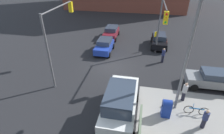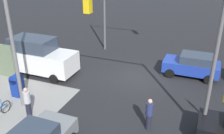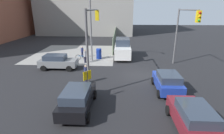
{
  "view_description": "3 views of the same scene",
  "coord_description": "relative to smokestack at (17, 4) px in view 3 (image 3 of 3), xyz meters",
  "views": [
    {
      "loc": [
        15.92,
        2.95,
        9.55
      ],
      "look_at": [
        1.81,
        0.2,
        1.02
      ],
      "focal_mm": 28.0,
      "sensor_mm": 36.0,
      "label": 1
    },
    {
      "loc": [
        -4.05,
        15.21,
        7.94
      ],
      "look_at": [
        0.97,
        2.61,
        1.78
      ],
      "focal_mm": 40.0,
      "sensor_mm": 36.0,
      "label": 2
    },
    {
      "loc": [
        -16.68,
        2.15,
        6.47
      ],
      "look_at": [
        -0.98,
        2.89,
        1.22
      ],
      "focal_mm": 28.0,
      "sensor_mm": 36.0,
      "label": 3
    }
  ],
  "objects": [
    {
      "name": "ground_plane",
      "position": [
        -31.8,
        -30.0,
        -7.62
      ],
      "size": [
        120.0,
        120.0,
        0.0
      ],
      "primitive_type": "plane",
      "color": "black"
    },
    {
      "name": "sidewalk_corner",
      "position": [
        -22.8,
        -21.0,
        -7.61
      ],
      "size": [
        12.0,
        12.0,
        0.01
      ],
      "primitive_type": "cube",
      "color": "gray",
      "rests_on": "ground"
    },
    {
      "name": "construction_fence",
      "position": [
        -13.95,
        -26.8,
        -6.42
      ],
      "size": [
        19.7,
        0.12,
        2.4
      ],
      "primitive_type": "cube",
      "color": "#607056",
      "rests_on": "ground"
    },
    {
      "name": "smokestack",
      "position": [
        0.0,
        0.0,
        0.0
      ],
      "size": [
        1.8,
        1.8,
        15.24
      ],
      "primitive_type": "cylinder",
      "color": "brown",
      "rests_on": "ground"
    },
    {
      "name": "traffic_signal_nw_corner",
      "position": [
        -33.85,
        -25.5,
        -2.94
      ],
      "size": [
        6.32,
        0.36,
        6.5
      ],
      "color": "#59595B",
      "rests_on": "ground"
    },
    {
      "name": "traffic_signal_se_corner",
      "position": [
        -29.49,
        -34.5,
        -2.97
      ],
      "size": [
        5.74,
        0.36,
        6.5
      ],
      "color": "#59595B",
      "rests_on": "ground"
    },
    {
      "name": "street_lamp_corner",
      "position": [
        -26.8,
        -24.5,
        -2.92
      ],
      "size": [
        1.74,
        2.26,
        8.0
      ],
      "color": "slate",
      "rests_on": "ground"
    },
    {
      "name": "warning_sign_two_way",
      "position": [
        -37.2,
        -25.59,
        -5.98
      ],
      "size": [
        0.48,
        0.48,
        2.4
      ],
      "color": "#4C4C4C",
      "rests_on": "ground"
    },
    {
      "name": "mailbox_blue",
      "position": [
        -25.6,
        -25.0,
        -6.86
      ],
      "size": [
        0.56,
        0.64,
        1.43
      ],
      "color": "navy",
      "rests_on": "ground"
    },
    {
      "name": "coupe_maroon",
      "position": [
        -40.15,
        -31.89,
        -6.78
      ],
      "size": [
        4.15,
        2.02,
        1.62
      ],
      "color": "maroon",
      "rests_on": "ground"
    },
    {
      "name": "hatchback_gray",
      "position": [
        -29.97,
        -20.86,
        -6.78
      ],
      "size": [
        2.02,
        4.14,
        1.62
      ],
      "color": "slate",
      "rests_on": "ground"
    },
    {
      "name": "hatchback_blue",
      "position": [
        -35.17,
        -31.76,
        -6.78
      ],
      "size": [
        3.81,
        2.02,
        1.62
      ],
      "color": "#1E389E",
      "rests_on": "ground"
    },
    {
      "name": "hatchback_black",
      "position": [
        -38.28,
        -25.09,
        -6.78
      ],
      "size": [
        4.33,
        2.02,
        1.62
      ],
      "color": "black",
      "rests_on": "ground"
    },
    {
      "name": "van_white_delivery",
      "position": [
        -24.8,
        -28.2,
        -6.34
      ],
      "size": [
        5.4,
        2.32,
        2.62
      ],
      "color": "white",
      "rests_on": "ground"
    },
    {
      "name": "pedestrian_crossing",
      "position": [
        -33.8,
        -24.8,
        -6.73
      ],
      "size": [
        0.36,
        0.36,
        1.71
      ],
      "rotation": [
        0.0,
        0.0,
        3.74
      ],
      "color": "navy",
      "rests_on": "ground"
    },
    {
      "name": "pedestrian_waiting",
      "position": [
        -27.6,
        -23.5,
        -6.73
      ],
      "size": [
        0.36,
        0.36,
        1.71
      ],
      "rotation": [
        0.0,
        0.0,
        2.74
      ],
      "color": "#B2B2B7",
      "rests_on": "ground"
    },
    {
      "name": "pedestrian_walking_north",
      "position": [
        -25.0,
        -22.6,
        -6.82
      ],
      "size": [
        0.36,
        0.36,
        1.55
      ],
      "rotation": [
        0.0,
        0.0,
        0.71
      ],
      "color": "navy",
      "rests_on": "ground"
    },
    {
      "name": "bicycle_leaning_on_fence",
      "position": [
        -26.2,
        -22.8,
        -7.27
      ],
      "size": [
        0.05,
        1.75,
        0.97
      ],
      "color": "black",
      "rests_on": "ground"
    },
    {
      "name": "bicycle_at_crosswalk",
      "position": [
        -38.6,
        -24.0,
        -7.27
      ],
      "size": [
        1.75,
        0.05,
        0.97
      ],
      "color": "black",
      "rests_on": "ground"
    }
  ]
}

